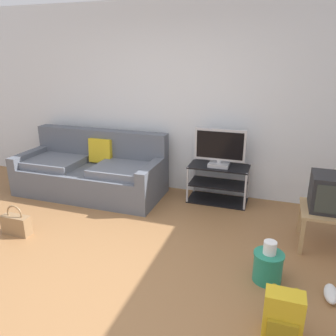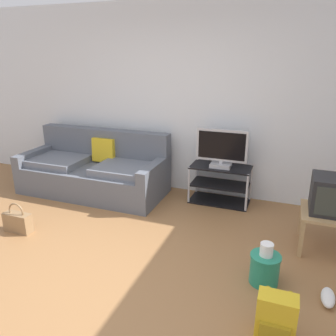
{
  "view_description": "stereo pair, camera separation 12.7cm",
  "coord_description": "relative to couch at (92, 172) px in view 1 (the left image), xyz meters",
  "views": [
    {
      "loc": [
        1.33,
        -2.23,
        1.99
      ],
      "look_at": [
        0.15,
        1.28,
        0.72
      ],
      "focal_mm": 35.68,
      "sensor_mm": 36.0,
      "label": 1
    },
    {
      "loc": [
        1.45,
        -2.19,
        1.99
      ],
      "look_at": [
        0.15,
        1.28,
        0.72
      ],
      "focal_mm": 35.68,
      "sensor_mm": 36.0,
      "label": 2
    }
  ],
  "objects": [
    {
      "name": "ground_plane",
      "position": [
        1.25,
        -1.87,
        -0.33
      ],
      "size": [
        9.0,
        9.8,
        0.02
      ],
      "primitive_type": "cube",
      "color": "olive"
    },
    {
      "name": "wall_back",
      "position": [
        1.25,
        0.58,
        1.03
      ],
      "size": [
        9.0,
        0.1,
        2.7
      ],
      "primitive_type": "cube",
      "color": "silver",
      "rests_on": "ground_plane"
    },
    {
      "name": "couch",
      "position": [
        0.0,
        0.0,
        0.0
      ],
      "size": [
        2.14,
        0.95,
        0.9
      ],
      "color": "#565B66",
      "rests_on": "ground_plane"
    },
    {
      "name": "tv_stand",
      "position": [
        1.85,
        0.27,
        -0.06
      ],
      "size": [
        0.82,
        0.43,
        0.53
      ],
      "color": "black",
      "rests_on": "ground_plane"
    },
    {
      "name": "flat_tv",
      "position": [
        1.85,
        0.24,
        0.46
      ],
      "size": [
        0.69,
        0.22,
        0.52
      ],
      "color": "#B2B2B7",
      "rests_on": "tv_stand"
    },
    {
      "name": "side_table",
      "position": [
        3.16,
        -0.55,
        0.05
      ],
      "size": [
        0.54,
        0.54,
        0.44
      ],
      "color": "tan",
      "rests_on": "ground_plane"
    },
    {
      "name": "crt_tv",
      "position": [
        3.16,
        -0.53,
        0.31
      ],
      "size": [
        0.4,
        0.41,
        0.38
      ],
      "color": "#232326",
      "rests_on": "side_table"
    },
    {
      "name": "backpack",
      "position": [
        2.75,
        -1.98,
        -0.14
      ],
      "size": [
        0.28,
        0.23,
        0.38
      ],
      "rotation": [
        0.0,
        0.0,
        0.31
      ],
      "color": "gold",
      "rests_on": "ground_plane"
    },
    {
      "name": "handbag",
      "position": [
        -0.19,
        -1.4,
        -0.19
      ],
      "size": [
        0.34,
        0.13,
        0.37
      ],
      "rotation": [
        0.0,
        0.0,
        -0.54
      ],
      "color": "olive",
      "rests_on": "ground_plane"
    },
    {
      "name": "cleaning_bucket",
      "position": [
        2.61,
        -1.35,
        -0.15
      ],
      "size": [
        0.28,
        0.28,
        0.41
      ],
      "color": "#238466",
      "rests_on": "ground_plane"
    }
  ]
}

